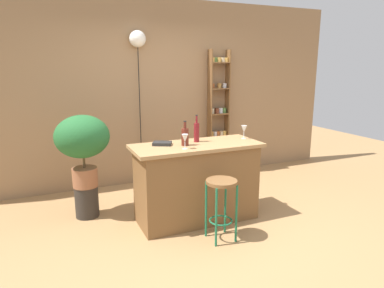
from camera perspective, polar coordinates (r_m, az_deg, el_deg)
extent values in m
plane|color=#A37A4C|center=(4.06, 2.54, -13.84)|extent=(12.00, 12.00, 0.00)
cube|color=#997551|center=(5.46, -6.45, 8.37)|extent=(6.40, 0.10, 2.80)
cube|color=brown|center=(4.13, 0.76, -6.59)|extent=(1.39, 0.58, 0.89)
cube|color=#A87F51|center=(4.00, 0.78, -0.29)|extent=(1.51, 0.63, 0.04)
cylinder|color=#196642|center=(3.59, 4.02, -12.06)|extent=(0.02, 0.02, 0.63)
cylinder|color=#196642|center=(3.69, 7.33, -11.37)|extent=(0.02, 0.02, 0.63)
cylinder|color=#196642|center=(3.78, 2.34, -10.69)|extent=(0.02, 0.02, 0.63)
cylinder|color=#196642|center=(3.88, 5.52, -10.09)|extent=(0.02, 0.02, 0.63)
torus|color=#196642|center=(3.77, 4.77, -12.45)|extent=(0.25, 0.25, 0.02)
cylinder|color=brown|center=(3.61, 4.90, -6.23)|extent=(0.33, 0.33, 0.03)
cube|color=brown|center=(5.70, 2.93, 4.92)|extent=(0.02, 0.16, 2.07)
cube|color=brown|center=(5.85, 5.80, 5.08)|extent=(0.02, 0.16, 2.07)
cube|color=brown|center=(5.94, 4.25, -2.92)|extent=(0.31, 0.16, 0.02)
cylinder|color=#AD7A38|center=(5.89, 3.31, -2.46)|extent=(0.05, 0.05, 0.10)
cylinder|color=#AD7A38|center=(5.92, 4.33, -2.39)|extent=(0.05, 0.05, 0.10)
cylinder|color=silver|center=(5.96, 5.10, -2.29)|extent=(0.05, 0.05, 0.10)
cube|color=brown|center=(5.84, 4.31, 0.98)|extent=(0.31, 0.16, 0.02)
cylinder|color=#AD7A38|center=(5.78, 3.26, 1.51)|extent=(0.06, 0.06, 0.11)
cylinder|color=silver|center=(5.81, 3.84, 1.55)|extent=(0.06, 0.06, 0.11)
cylinder|color=#994C23|center=(5.83, 4.30, 1.58)|extent=(0.06, 0.06, 0.11)
cylinder|color=beige|center=(5.85, 4.88, 1.62)|extent=(0.06, 0.06, 0.11)
cylinder|color=gold|center=(5.88, 5.38, 1.66)|extent=(0.06, 0.06, 0.11)
cube|color=brown|center=(5.77, 4.38, 5.00)|extent=(0.31, 0.16, 0.02)
cylinder|color=beige|center=(5.72, 3.34, 5.45)|extent=(0.07, 0.07, 0.08)
cylinder|color=brown|center=(5.74, 4.14, 5.48)|extent=(0.07, 0.07, 0.08)
cylinder|color=silver|center=(5.78, 4.77, 5.51)|extent=(0.07, 0.07, 0.08)
cylinder|color=#4C7033|center=(5.82, 5.34, 5.55)|extent=(0.07, 0.07, 0.08)
cube|color=brown|center=(5.73, 4.45, 9.10)|extent=(0.31, 0.16, 0.02)
cylinder|color=#994C23|center=(5.69, 3.41, 9.55)|extent=(0.07, 0.07, 0.07)
cylinder|color=#AD7A38|center=(5.73, 4.54, 9.56)|extent=(0.07, 0.07, 0.07)
cylinder|color=silver|center=(5.78, 5.38, 9.57)|extent=(0.07, 0.07, 0.07)
cube|color=brown|center=(5.72, 4.53, 13.23)|extent=(0.31, 0.16, 0.02)
cylinder|color=gold|center=(5.66, 3.44, 13.71)|extent=(0.07, 0.07, 0.07)
cylinder|color=#4C7033|center=(5.69, 3.88, 13.70)|extent=(0.07, 0.07, 0.07)
cylinder|color=gold|center=(5.71, 4.48, 13.69)|extent=(0.07, 0.07, 0.07)
cylinder|color=beige|center=(5.76, 5.13, 13.67)|extent=(0.07, 0.07, 0.07)
cylinder|color=gold|center=(5.77, 5.70, 13.65)|extent=(0.07, 0.07, 0.07)
cylinder|color=#2D2823|center=(4.48, -16.95, -9.01)|extent=(0.28, 0.28, 0.39)
cylinder|color=#935B3D|center=(4.38, -17.22, -5.23)|extent=(0.30, 0.30, 0.23)
cylinder|color=brown|center=(4.33, -17.39, -2.75)|extent=(0.03, 0.03, 0.16)
ellipsoid|color=#23602D|center=(4.26, -17.66, 1.18)|extent=(0.64, 0.57, 0.51)
cylinder|color=#5B2319|center=(3.91, -1.16, 1.16)|extent=(0.08, 0.08, 0.19)
cylinder|color=#5B2319|center=(3.88, -1.16, 3.11)|extent=(0.03, 0.03, 0.08)
cylinder|color=black|center=(3.88, -1.17, 3.75)|extent=(0.04, 0.04, 0.01)
cylinder|color=maroon|center=(4.09, 0.76, 1.90)|extent=(0.06, 0.06, 0.22)
cylinder|color=maroon|center=(4.06, 0.77, 4.06)|extent=(0.02, 0.02, 0.09)
cylinder|color=black|center=(4.06, 0.77, 4.75)|extent=(0.03, 0.03, 0.01)
cylinder|color=silver|center=(3.77, -1.17, -0.78)|extent=(0.06, 0.06, 0.00)
cylinder|color=silver|center=(3.76, -1.17, -0.20)|extent=(0.01, 0.01, 0.08)
cone|color=silver|center=(3.74, -1.18, 0.99)|extent=(0.07, 0.07, 0.08)
cylinder|color=silver|center=(4.34, 8.53, 0.93)|extent=(0.06, 0.06, 0.00)
cylinder|color=silver|center=(4.34, 8.54, 1.44)|extent=(0.01, 0.01, 0.08)
cone|color=silver|center=(4.32, 8.58, 2.48)|extent=(0.07, 0.07, 0.08)
cube|color=black|center=(3.96, -4.94, 0.09)|extent=(0.25, 0.23, 0.03)
cylinder|color=black|center=(5.32, -8.56, 4.89)|extent=(0.01, 0.01, 2.19)
sphere|color=white|center=(5.28, -8.97, 16.76)|extent=(0.24, 0.24, 0.24)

